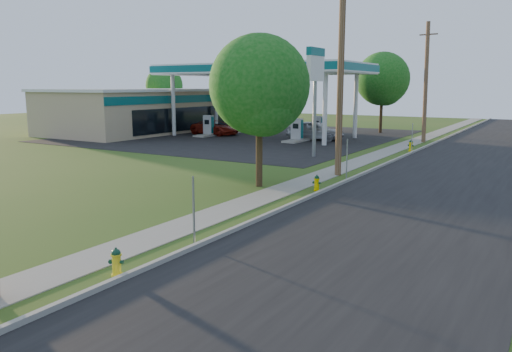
{
  "coord_description": "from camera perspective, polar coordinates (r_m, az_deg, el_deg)",
  "views": [
    {
      "loc": [
        8.9,
        -6.58,
        4.47
      ],
      "look_at": [
        0.0,
        8.0,
        1.4
      ],
      "focal_mm": 35.0,
      "sensor_mm": 36.0,
      "label": 1
    }
  ],
  "objects": [
    {
      "name": "price_pylon",
      "position": [
        32.04,
        6.81,
        11.84
      ],
      "size": [
        0.34,
        2.04,
        6.85
      ],
      "color": "gray",
      "rests_on": "ground"
    },
    {
      "name": "forecourt",
      "position": [
        46.14,
        -1.43,
        4.64
      ],
      "size": [
        26.0,
        28.0,
        0.02
      ],
      "primitive_type": "cube",
      "color": "black",
      "rests_on": "ground"
    },
    {
      "name": "ground_plane",
      "position": [
        11.94,
        -20.95,
        -12.51
      ],
      "size": [
        140.0,
        140.0,
        0.0
      ],
      "primitive_type": "plane",
      "color": "#2A4F17",
      "rests_on": "ground"
    },
    {
      "name": "fuel_pump_ne",
      "position": [
        41.12,
        4.7,
        4.93
      ],
      "size": [
        1.2,
        3.2,
        1.9
      ],
      "color": "gray",
      "rests_on": "ground"
    },
    {
      "name": "hydrant_near",
      "position": [
        12.5,
        -15.67,
        -9.46
      ],
      "size": [
        0.37,
        0.33,
        0.71
      ],
      "color": "yellow",
      "rests_on": "ground"
    },
    {
      "name": "hydrant_far",
      "position": [
        36.5,
        17.27,
        3.33
      ],
      "size": [
        0.42,
        0.38,
        0.82
      ],
      "color": "#FCE107",
      "rests_on": "ground"
    },
    {
      "name": "sign_post_far",
      "position": [
        36.01,
        17.4,
        4.19
      ],
      "size": [
        0.05,
        0.04,
        2.0
      ],
      "primitive_type": "cube",
      "color": "gray",
      "rests_on": "ground"
    },
    {
      "name": "road",
      "position": [
        17.73,
        16.05,
        -4.79
      ],
      "size": [
        8.0,
        120.0,
        0.02
      ],
      "primitive_type": "cube",
      "color": "black",
      "rests_on": "ground"
    },
    {
      "name": "fuel_pump_nw",
      "position": [
        45.86,
        -5.43,
        5.46
      ],
      "size": [
        1.2,
        3.2,
        1.9
      ],
      "color": "gray",
      "rests_on": "ground"
    },
    {
      "name": "tree_verge",
      "position": [
        22.16,
        0.5,
        9.9
      ],
      "size": [
        4.47,
        4.47,
        6.77
      ],
      "color": "#332312",
      "rests_on": "ground"
    },
    {
      "name": "car_silver",
      "position": [
        42.62,
        6.79,
        5.2
      ],
      "size": [
        4.91,
        2.22,
        1.64
      ],
      "primitive_type": "imported",
      "rotation": [
        0.0,
        0.0,
        1.63
      ],
      "color": "#B4B7BB",
      "rests_on": "ground"
    },
    {
      "name": "utility_pole_far",
      "position": [
        42.66,
        18.84,
        10.1
      ],
      "size": [
        1.4,
        0.32,
        9.5
      ],
      "color": "brown",
      "rests_on": "ground"
    },
    {
      "name": "gas_canopy",
      "position": [
        44.89,
        0.73,
        12.01
      ],
      "size": [
        18.18,
        9.18,
        6.4
      ],
      "color": "silver",
      "rests_on": "ground"
    },
    {
      "name": "sign_post_near",
      "position": [
        14.25,
        -7.14,
        -3.98
      ],
      "size": [
        0.05,
        0.04,
        2.0
      ],
      "primitive_type": "cube",
      "color": "gray",
      "rests_on": "ground"
    },
    {
      "name": "tree_lot",
      "position": [
        50.19,
        14.34,
        10.49
      ],
      "size": [
        5.12,
        5.12,
        7.77
      ],
      "color": "#332312",
      "rests_on": "ground"
    },
    {
      "name": "hydrant_mid",
      "position": [
        21.79,
        6.95,
        -0.79
      ],
      "size": [
        0.37,
        0.33,
        0.71
      ],
      "color": "#E4C500",
      "rests_on": "ground"
    },
    {
      "name": "fuel_pump_sw",
      "position": [
        49.11,
        -2.63,
        5.8
      ],
      "size": [
        1.2,
        3.2,
        1.9
      ],
      "color": "gray",
      "rests_on": "ground"
    },
    {
      "name": "utility_pole_mid",
      "position": [
        25.43,
        9.64,
        11.14
      ],
      "size": [
        1.4,
        0.32,
        9.8
      ],
      "color": "brown",
      "rests_on": "ground"
    },
    {
      "name": "car_red",
      "position": [
        46.94,
        -4.68,
        5.52
      ],
      "size": [
        5.06,
        2.77,
        1.35
      ],
      "primitive_type": "imported",
      "rotation": [
        0.0,
        0.0,
        1.46
      ],
      "color": "maroon",
      "rests_on": "ground"
    },
    {
      "name": "curb",
      "position": [
        19.1,
        4.42,
        -3.15
      ],
      "size": [
        0.15,
        120.0,
        0.15
      ],
      "primitive_type": "cube",
      "color": "gray",
      "rests_on": "ground"
    },
    {
      "name": "tree_back",
      "position": [
        63.43,
        -10.41,
        9.99
      ],
      "size": [
        4.54,
        4.54,
        6.88
      ],
      "color": "#332312",
      "rests_on": "ground"
    },
    {
      "name": "sign_post_mid",
      "position": [
        24.43,
        10.34,
        1.86
      ],
      "size": [
        0.05,
        0.04,
        2.0
      ],
      "primitive_type": "cube",
      "color": "gray",
      "rests_on": "ground"
    },
    {
      "name": "convenience_store",
      "position": [
        52.74,
        -11.6,
        7.44
      ],
      "size": [
        10.4,
        22.4,
        4.25
      ],
      "color": "tan",
      "rests_on": "ground"
    },
    {
      "name": "fuel_pump_se",
      "position": [
        44.72,
        7.02,
        5.31
      ],
      "size": [
        1.2,
        3.2,
        1.9
      ],
      "color": "gray",
      "rests_on": "ground"
    },
    {
      "name": "sidewalk",
      "position": [
        19.95,
        -0.07,
        -2.72
      ],
      "size": [
        1.5,
        120.0,
        0.03
      ],
      "primitive_type": "cube",
      "color": "gray",
      "rests_on": "ground"
    }
  ]
}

